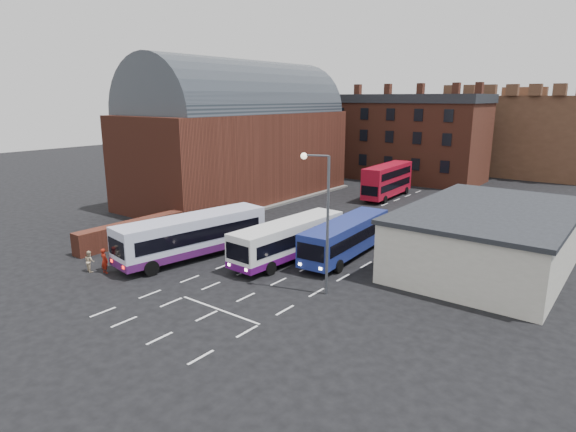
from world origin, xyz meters
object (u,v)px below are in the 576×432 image
Objects in this scene: bus_white_outbound at (193,233)px; bus_white_inbound at (289,237)px; street_lamp at (323,211)px; bus_blue at (346,236)px; pedestrian_red at (104,261)px; pedestrian_beige at (90,261)px; bus_red_double at (387,180)px.

bus_white_outbound is 7.17m from bus_white_inbound.
bus_blue is at bearing 109.22° from street_lamp.
bus_white_outbound is 6.86× the size of pedestrian_red.
bus_white_inbound reaches higher than pedestrian_red.
street_lamp is 15.67m from pedestrian_red.
bus_blue is 7.01× the size of pedestrian_beige.
bus_white_inbound is 7.13× the size of pedestrian_beige.
bus_white_inbound is at bearing 144.32° from street_lamp.
bus_red_double reaches higher than bus_white_outbound.
bus_white_outbound is 7.34m from pedestrian_beige.
bus_blue is (9.02, 7.05, -0.23)m from bus_white_outbound.
street_lamp reaches higher than bus_white_outbound.
bus_red_double is at bearing 96.60° from bus_white_outbound.
pedestrian_red is (-11.39, -12.98, -0.78)m from bus_blue.
bus_white_outbound is 1.20× the size of bus_red_double.
street_lamp is at bearing 147.25° from bus_white_inbound.
bus_white_outbound is 1.15× the size of bus_blue.
pedestrian_red is at bearing 53.33° from bus_white_inbound.
bus_white_outbound is at bearing 83.74° from bus_red_double.
pedestrian_red is 1.19m from pedestrian_beige.
bus_red_double is 5.71× the size of pedestrian_red.
bus_blue is at bearing -119.09° from pedestrian_beige.
street_lamp is at bearing -155.40° from pedestrian_red.
bus_white_inbound is 1.06× the size of bus_red_double.
street_lamp is 4.91× the size of pedestrian_red.
pedestrian_beige is at bearing -156.55° from street_lamp.
street_lamp is (2.42, -6.95, 3.54)m from bus_blue.
bus_red_double is 1.16× the size of street_lamp.
bus_white_outbound reaches higher than bus_white_inbound.
bus_white_outbound is 29.26m from bus_red_double.
bus_red_double is at bearing -84.28° from pedestrian_beige.
street_lamp is at bearing 105.55° from bus_red_double.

